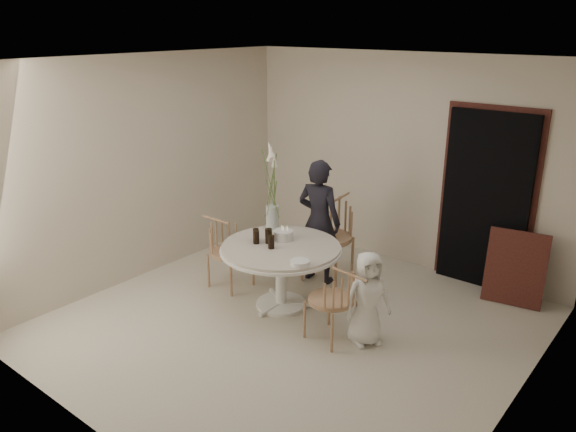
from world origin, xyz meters
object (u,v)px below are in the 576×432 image
Objects in this scene: girl at (319,222)px; flower_vase at (272,198)px; chair_far at (334,226)px; chair_right at (340,296)px; table at (281,255)px; chair_left at (223,243)px; boy at (367,298)px; birthday_cake at (283,235)px.

flower_vase is at bearing 46.36° from girl.
chair_far is 0.95× the size of flower_vase.
chair_far reaches higher than chair_right.
chair_far is at bearing -107.90° from girl.
chair_right reaches higher than table.
chair_right is 1.85m from chair_left.
chair_far is at bearing 60.99° from flower_vase.
boy reaches higher than table.
chair_far is 0.93m from flower_vase.
girl reaches higher than boy.
chair_left is at bearing 179.73° from table.
chair_left is 1.18m from girl.
birthday_cake reaches higher than chair_left.
birthday_cake is (-0.02, -0.66, 0.02)m from girl.
girl is (-0.08, 0.82, 0.15)m from table.
girl is at bearing 87.75° from boy.
boy reaches higher than birthday_cake.
boy is (1.21, -0.87, -0.28)m from girl.
chair_far is 0.92m from birthday_cake.
flower_vase reaches higher than table.
boy is 0.93× the size of flower_vase.
table is 0.87× the size of girl.
birthday_cake is at bearing -103.56° from chair_right.
table is 1.28× the size of flower_vase.
birthday_cake is 0.21× the size of flower_vase.
flower_vase is (0.48, 0.35, 0.57)m from chair_left.
chair_left is 0.79× the size of flower_vase.
flower_vase is (-0.33, 0.20, 0.31)m from birthday_cake.
boy is at bearing -9.84° from birthday_cake.
chair_far is 1.21× the size of chair_left.
table is 0.83m from girl.
chair_right is 0.77× the size of flower_vase.
table is 1.15m from boy.
table is 1.66× the size of chair_right.
birthday_cake reaches higher than table.
chair_left is at bearing 37.74° from girl.
boy is at bearing -50.85° from chair_far.
chair_right is at bearing 163.81° from boy.
table is 0.25m from birthday_cake.
girl is 1.52m from boy.
flower_vase reaches higher than boy.
flower_vase is at bearing -106.27° from chair_right.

